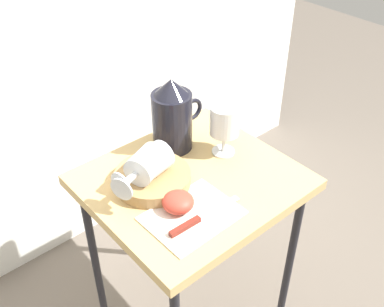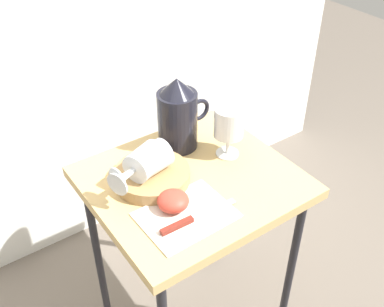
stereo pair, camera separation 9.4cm
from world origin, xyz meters
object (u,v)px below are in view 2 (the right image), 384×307
object	(u,v)px
wine_glass_upright	(229,125)
basket_tray	(152,176)
knife	(188,221)
wine_glass_tipped_far	(145,162)
apple_half_left	(173,201)
pitcher	(178,119)
table	(192,198)
wine_glass_tipped_near	(150,160)

from	to	relation	value
wine_glass_upright	basket_tray	bearing A→B (deg)	175.24
basket_tray	knife	world-z (taller)	basket_tray
wine_glass_upright	wine_glass_tipped_far	world-z (taller)	wine_glass_upright
wine_glass_tipped_far	knife	size ratio (longest dim) A/B	0.81
basket_tray	apple_half_left	xyz separation A→B (m)	(-0.01, -0.12, 0.01)
pitcher	apple_half_left	xyz separation A→B (m)	(-0.16, -0.21, -0.06)
wine_glass_upright	table	bearing A→B (deg)	-168.61
pitcher	wine_glass_tipped_far	world-z (taller)	pitcher
pitcher	apple_half_left	distance (m)	0.27
pitcher	wine_glass_tipped_near	xyz separation A→B (m)	(-0.15, -0.10, -0.01)
wine_glass_upright	apple_half_left	bearing A→B (deg)	-158.25
wine_glass_upright	knife	world-z (taller)	wine_glass_upright
knife	wine_glass_tipped_far	bearing A→B (deg)	93.05
pitcher	wine_glass_tipped_far	size ratio (longest dim) A/B	1.28
basket_tray	wine_glass_upright	bearing A→B (deg)	-4.76
table	wine_glass_tipped_far	world-z (taller)	wine_glass_tipped_far
basket_tray	knife	bearing A→B (deg)	-93.49
basket_tray	knife	xyz separation A→B (m)	(-0.01, -0.18, -0.01)
table	apple_half_left	bearing A→B (deg)	-146.30
wine_glass_tipped_near	basket_tray	bearing A→B (deg)	18.65
wine_glass_tipped_near	knife	world-z (taller)	wine_glass_tipped_near
wine_glass_upright	apple_half_left	distance (m)	0.27
pitcher	knife	xyz separation A→B (m)	(-0.16, -0.27, -0.08)
table	pitcher	bearing A→B (deg)	69.96
knife	table	bearing A→B (deg)	51.86
wine_glass_tipped_near	wine_glass_tipped_far	size ratio (longest dim) A/B	0.98
wine_glass_tipped_far	apple_half_left	distance (m)	0.12
pitcher	apple_half_left	bearing A→B (deg)	-126.24
table	wine_glass_tipped_near	world-z (taller)	wine_glass_tipped_near
basket_tray	wine_glass_tipped_far	bearing A→B (deg)	-173.68
table	wine_glass_tipped_far	bearing A→B (deg)	158.00
table	wine_glass_tipped_near	xyz separation A→B (m)	(-0.10, 0.05, 0.14)
wine_glass_tipped_far	knife	distance (m)	0.19
wine_glass_tipped_far	knife	bearing A→B (deg)	-86.95
table	wine_glass_upright	xyz separation A→B (m)	(0.14, 0.03, 0.17)
table	wine_glass_tipped_far	xyz separation A→B (m)	(-0.11, 0.05, 0.14)
pitcher	wine_glass_upright	world-z (taller)	pitcher
pitcher	knife	distance (m)	0.32
wine_glass_tipped_near	wine_glass_tipped_far	world-z (taller)	same
apple_half_left	wine_glass_tipped_far	bearing A→B (deg)	94.44
basket_tray	wine_glass_upright	xyz separation A→B (m)	(0.23, -0.02, 0.08)
wine_glass_upright	wine_glass_tipped_far	size ratio (longest dim) A/B	0.89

